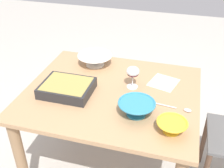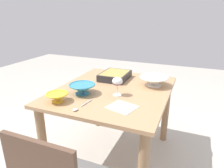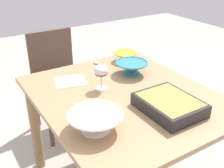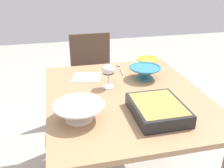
{
  "view_description": "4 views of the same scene",
  "coord_description": "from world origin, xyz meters",
  "px_view_note": "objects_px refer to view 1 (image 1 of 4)",
  "views": [
    {
      "loc": [
        0.41,
        -1.43,
        1.71
      ],
      "look_at": [
        -0.0,
        0.02,
        0.76
      ],
      "focal_mm": 43.99,
      "sensor_mm": 36.0,
      "label": 1
    },
    {
      "loc": [
        1.55,
        0.63,
        1.36
      ],
      "look_at": [
        0.09,
        0.02,
        0.8
      ],
      "focal_mm": 32.8,
      "sensor_mm": 36.0,
      "label": 2
    },
    {
      "loc": [
        -1.15,
        0.8,
        1.48
      ],
      "look_at": [
        0.09,
        0.03,
        0.75
      ],
      "focal_mm": 44.51,
      "sensor_mm": 36.0,
      "label": 3
    },
    {
      "loc": [
        -1.34,
        0.4,
        1.42
      ],
      "look_at": [
        0.05,
        0.07,
        0.78
      ],
      "focal_mm": 41.31,
      "sensor_mm": 36.0,
      "label": 4
    }
  ],
  "objects_px": {
    "small_bowl": "(137,108)",
    "serving_bowl": "(172,126)",
    "wine_glass": "(133,73)",
    "dining_table": "(112,106)",
    "casserole_dish": "(67,87)",
    "mixing_bowl": "(95,59)",
    "serving_spoon": "(181,109)",
    "napkin": "(164,83)"
  },
  "relations": [
    {
      "from": "wine_glass",
      "to": "napkin",
      "type": "xyz_separation_m",
      "value": [
        0.19,
        0.11,
        -0.11
      ]
    },
    {
      "from": "casserole_dish",
      "to": "serving_spoon",
      "type": "relative_size",
      "value": 1.48
    },
    {
      "from": "wine_glass",
      "to": "napkin",
      "type": "relative_size",
      "value": 0.81
    },
    {
      "from": "dining_table",
      "to": "serving_bowl",
      "type": "xyz_separation_m",
      "value": [
        0.41,
        -0.29,
        0.17
      ]
    },
    {
      "from": "serving_bowl",
      "to": "napkin",
      "type": "height_order",
      "value": "serving_bowl"
    },
    {
      "from": "mixing_bowl",
      "to": "napkin",
      "type": "bearing_deg",
      "value": -12.01
    },
    {
      "from": "mixing_bowl",
      "to": "serving_spoon",
      "type": "distance_m",
      "value": 0.77
    },
    {
      "from": "wine_glass",
      "to": "casserole_dish",
      "type": "distance_m",
      "value": 0.43
    },
    {
      "from": "wine_glass",
      "to": "casserole_dish",
      "type": "bearing_deg",
      "value": -155.75
    },
    {
      "from": "napkin",
      "to": "wine_glass",
      "type": "bearing_deg",
      "value": -150.12
    },
    {
      "from": "wine_glass",
      "to": "serving_bowl",
      "type": "distance_m",
      "value": 0.48
    },
    {
      "from": "napkin",
      "to": "casserole_dish",
      "type": "bearing_deg",
      "value": -153.81
    },
    {
      "from": "dining_table",
      "to": "casserole_dish",
      "type": "bearing_deg",
      "value": -160.93
    },
    {
      "from": "dining_table",
      "to": "casserole_dish",
      "type": "distance_m",
      "value": 0.33
    },
    {
      "from": "wine_glass",
      "to": "serving_bowl",
      "type": "bearing_deg",
      "value": -51.87
    },
    {
      "from": "small_bowl",
      "to": "casserole_dish",
      "type": "bearing_deg",
      "value": 167.92
    },
    {
      "from": "serving_spoon",
      "to": "napkin",
      "type": "bearing_deg",
      "value": 115.85
    },
    {
      "from": "wine_glass",
      "to": "napkin",
      "type": "bearing_deg",
      "value": 29.88
    },
    {
      "from": "small_bowl",
      "to": "napkin",
      "type": "height_order",
      "value": "small_bowl"
    },
    {
      "from": "casserole_dish",
      "to": "napkin",
      "type": "xyz_separation_m",
      "value": [
        0.58,
        0.29,
        -0.04
      ]
    },
    {
      "from": "small_bowl",
      "to": "mixing_bowl",
      "type": "bearing_deg",
      "value": 129.95
    },
    {
      "from": "casserole_dish",
      "to": "serving_bowl",
      "type": "relative_size",
      "value": 1.93
    },
    {
      "from": "mixing_bowl",
      "to": "serving_bowl",
      "type": "bearing_deg",
      "value": -43.48
    },
    {
      "from": "small_bowl",
      "to": "napkin",
      "type": "distance_m",
      "value": 0.41
    },
    {
      "from": "mixing_bowl",
      "to": "serving_spoon",
      "type": "xyz_separation_m",
      "value": [
        0.66,
        -0.39,
        -0.04
      ]
    },
    {
      "from": "small_bowl",
      "to": "serving_bowl",
      "type": "height_order",
      "value": "small_bowl"
    },
    {
      "from": "dining_table",
      "to": "wine_glass",
      "type": "relative_size",
      "value": 7.29
    },
    {
      "from": "dining_table",
      "to": "serving_bowl",
      "type": "height_order",
      "value": "serving_bowl"
    },
    {
      "from": "serving_bowl",
      "to": "serving_spoon",
      "type": "distance_m",
      "value": 0.21
    },
    {
      "from": "small_bowl",
      "to": "serving_spoon",
      "type": "xyz_separation_m",
      "value": [
        0.24,
        0.11,
        -0.04
      ]
    },
    {
      "from": "mixing_bowl",
      "to": "serving_bowl",
      "type": "xyz_separation_m",
      "value": [
        0.63,
        -0.59,
        -0.01
      ]
    },
    {
      "from": "mixing_bowl",
      "to": "small_bowl",
      "type": "distance_m",
      "value": 0.65
    },
    {
      "from": "casserole_dish",
      "to": "mixing_bowl",
      "type": "height_order",
      "value": "mixing_bowl"
    },
    {
      "from": "wine_glass",
      "to": "mixing_bowl",
      "type": "bearing_deg",
      "value": 146.29
    },
    {
      "from": "dining_table",
      "to": "wine_glass",
      "type": "xyz_separation_m",
      "value": [
        0.12,
        0.08,
        0.24
      ]
    },
    {
      "from": "dining_table",
      "to": "mixing_bowl",
      "type": "xyz_separation_m",
      "value": [
        -0.22,
        0.31,
        0.18
      ]
    },
    {
      "from": "dining_table",
      "to": "serving_bowl",
      "type": "relative_size",
      "value": 6.72
    },
    {
      "from": "casserole_dish",
      "to": "serving_bowl",
      "type": "height_order",
      "value": "serving_bowl"
    },
    {
      "from": "wine_glass",
      "to": "serving_bowl",
      "type": "height_order",
      "value": "wine_glass"
    },
    {
      "from": "serving_spoon",
      "to": "wine_glass",
      "type": "bearing_deg",
      "value": 153.59
    },
    {
      "from": "mixing_bowl",
      "to": "napkin",
      "type": "distance_m",
      "value": 0.54
    },
    {
      "from": "casserole_dish",
      "to": "serving_bowl",
      "type": "distance_m",
      "value": 0.71
    }
  ]
}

